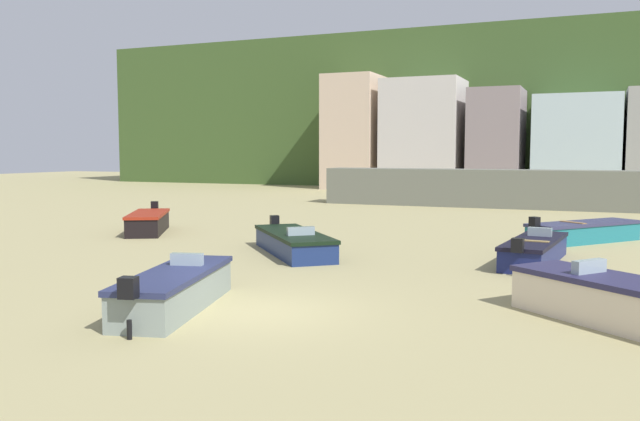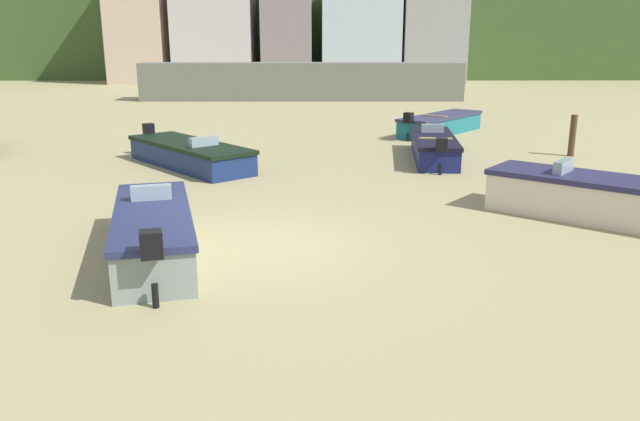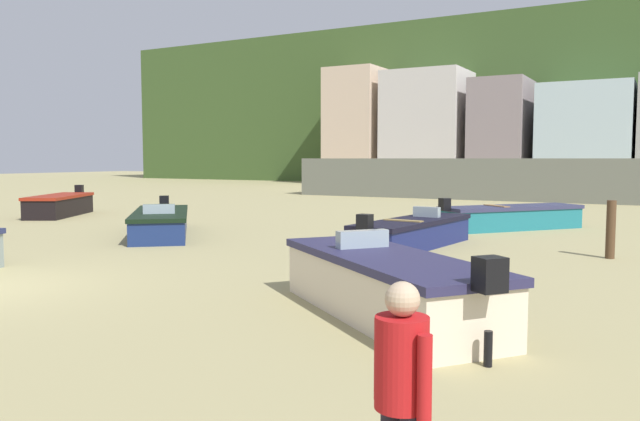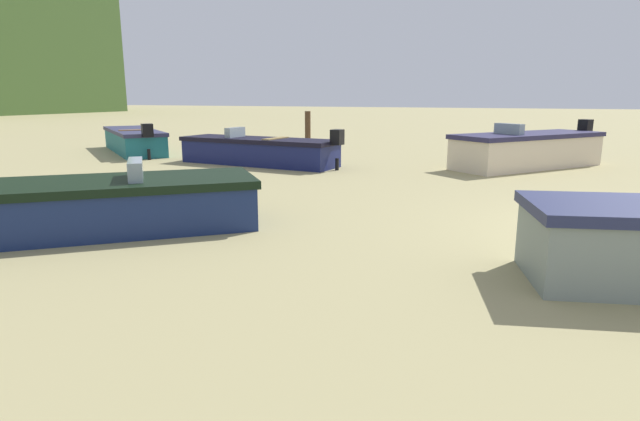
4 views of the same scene
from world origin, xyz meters
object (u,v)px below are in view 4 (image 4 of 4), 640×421
at_px(boat_teal_0, 134,141).
at_px(boat_navy_5, 259,151).
at_px(boat_cream_4, 528,150).
at_px(boat_navy_7, 72,207).
at_px(mooring_post_near_water, 308,130).

height_order(boat_teal_0, boat_navy_5, boat_teal_0).
bearing_deg(boat_cream_4, boat_navy_7, 97.90).
xyz_separation_m(boat_cream_4, mooring_post_near_water, (2.49, 7.72, 0.21)).
xyz_separation_m(boat_teal_0, boat_cream_4, (0.94, -12.93, 0.08)).
xyz_separation_m(boat_navy_5, mooring_post_near_water, (4.76, 0.54, 0.30)).
distance_m(boat_teal_0, boat_navy_5, 5.89).
bearing_deg(boat_cream_4, boat_navy_5, 56.10).
bearing_deg(mooring_post_near_water, boat_teal_0, 123.40).
relative_size(boat_cream_4, mooring_post_near_water, 3.29).
relative_size(boat_navy_7, mooring_post_near_water, 3.60).
xyz_separation_m(boat_navy_5, boat_navy_7, (-7.79, -1.22, -0.01)).
relative_size(boat_teal_0, boat_navy_7, 0.95).
height_order(boat_teal_0, boat_cream_4, boat_cream_4).
height_order(boat_cream_4, boat_navy_7, boat_cream_4).
bearing_deg(boat_teal_0, mooring_post_near_water, -17.60).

